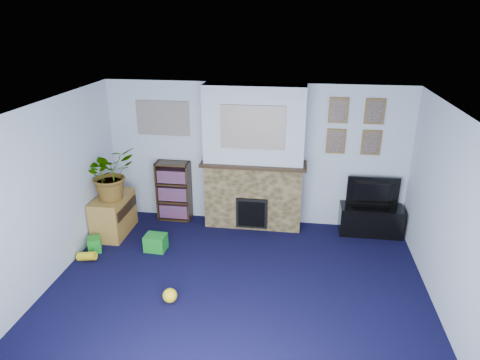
% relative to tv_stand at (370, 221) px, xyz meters
% --- Properties ---
extents(floor, '(5.00, 4.50, 0.01)m').
position_rel_tv_stand_xyz_m(floor, '(-1.95, -2.03, -0.22)').
color(floor, black).
rests_on(floor, ground).
extents(ceiling, '(5.00, 4.50, 0.01)m').
position_rel_tv_stand_xyz_m(ceiling, '(-1.95, -2.03, 2.17)').
color(ceiling, white).
rests_on(ceiling, wall_back).
extents(wall_back, '(5.00, 0.04, 2.40)m').
position_rel_tv_stand_xyz_m(wall_back, '(-1.95, 0.22, 0.97)').
color(wall_back, '#B0C0D5').
rests_on(wall_back, ground).
extents(wall_front, '(5.00, 0.04, 2.40)m').
position_rel_tv_stand_xyz_m(wall_front, '(-1.95, -4.28, 0.97)').
color(wall_front, '#B0C0D5').
rests_on(wall_front, ground).
extents(wall_left, '(0.04, 4.50, 2.40)m').
position_rel_tv_stand_xyz_m(wall_left, '(-4.45, -2.03, 0.97)').
color(wall_left, '#B0C0D5').
rests_on(wall_left, ground).
extents(wall_right, '(0.04, 4.50, 2.40)m').
position_rel_tv_stand_xyz_m(wall_right, '(0.55, -2.03, 0.97)').
color(wall_right, '#B0C0D5').
rests_on(wall_right, ground).
extents(chimney_breast, '(1.72, 0.50, 2.40)m').
position_rel_tv_stand_xyz_m(chimney_breast, '(-1.95, 0.02, 0.96)').
color(chimney_breast, brown).
rests_on(chimney_breast, ground).
extents(collage_main, '(1.00, 0.03, 0.68)m').
position_rel_tv_stand_xyz_m(collage_main, '(-1.95, -0.19, 1.56)').
color(collage_main, gray).
rests_on(collage_main, chimney_breast).
extents(collage_left, '(0.90, 0.03, 0.58)m').
position_rel_tv_stand_xyz_m(collage_left, '(-3.50, 0.21, 1.55)').
color(collage_left, gray).
rests_on(collage_left, wall_back).
extents(portrait_tl, '(0.30, 0.03, 0.40)m').
position_rel_tv_stand_xyz_m(portrait_tl, '(-0.65, 0.20, 1.77)').
color(portrait_tl, brown).
rests_on(portrait_tl, wall_back).
extents(portrait_tr, '(0.30, 0.03, 0.40)m').
position_rel_tv_stand_xyz_m(portrait_tr, '(-0.10, 0.20, 1.77)').
color(portrait_tr, brown).
rests_on(portrait_tr, wall_back).
extents(portrait_bl, '(0.30, 0.03, 0.40)m').
position_rel_tv_stand_xyz_m(portrait_bl, '(-0.65, 0.20, 1.27)').
color(portrait_bl, brown).
rests_on(portrait_bl, wall_back).
extents(portrait_br, '(0.30, 0.03, 0.40)m').
position_rel_tv_stand_xyz_m(portrait_br, '(-0.10, 0.20, 1.27)').
color(portrait_br, brown).
rests_on(portrait_br, wall_back).
extents(tv_stand, '(1.00, 0.42, 0.48)m').
position_rel_tv_stand_xyz_m(tv_stand, '(0.00, 0.00, 0.00)').
color(tv_stand, black).
rests_on(tv_stand, ground).
extents(television, '(0.83, 0.12, 0.48)m').
position_rel_tv_stand_xyz_m(television, '(-0.00, 0.02, 0.49)').
color(television, black).
rests_on(television, tv_stand).
extents(bookshelf, '(0.58, 0.28, 1.05)m').
position_rel_tv_stand_xyz_m(bookshelf, '(-3.35, 0.08, 0.28)').
color(bookshelf, black).
rests_on(bookshelf, ground).
extents(sideboard, '(0.47, 0.84, 0.65)m').
position_rel_tv_stand_xyz_m(sideboard, '(-4.19, -0.59, 0.12)').
color(sideboard, olive).
rests_on(sideboard, ground).
extents(potted_plant, '(0.97, 0.99, 0.84)m').
position_rel_tv_stand_xyz_m(potted_plant, '(-4.14, -0.64, 0.85)').
color(potted_plant, '#26661E').
rests_on(potted_plant, sideboard).
extents(mantel_clock, '(0.10, 0.06, 0.15)m').
position_rel_tv_stand_xyz_m(mantel_clock, '(-1.96, -0.03, 1.00)').
color(mantel_clock, gold).
rests_on(mantel_clock, chimney_breast).
extents(mantel_candle, '(0.05, 0.05, 0.17)m').
position_rel_tv_stand_xyz_m(mantel_candle, '(-1.58, -0.03, 1.01)').
color(mantel_candle, '#B2BFC6').
rests_on(mantel_candle, chimney_breast).
extents(mantel_teddy, '(0.12, 0.12, 0.12)m').
position_rel_tv_stand_xyz_m(mantel_teddy, '(-2.44, -0.03, 0.99)').
color(mantel_teddy, gray).
rests_on(mantel_teddy, chimney_breast).
extents(mantel_can, '(0.06, 0.06, 0.12)m').
position_rel_tv_stand_xyz_m(mantel_can, '(-1.22, -0.03, 0.99)').
color(mantel_can, '#198C26').
rests_on(mantel_can, chimney_breast).
extents(green_crate, '(0.33, 0.27, 0.25)m').
position_rel_tv_stand_xyz_m(green_crate, '(-3.34, -1.03, -0.08)').
color(green_crate, '#198C26').
rests_on(green_crate, ground).
extents(toy_ball, '(0.19, 0.19, 0.19)m').
position_rel_tv_stand_xyz_m(toy_ball, '(-2.75, -2.23, -0.13)').
color(toy_ball, yellow).
rests_on(toy_ball, ground).
extents(toy_block, '(0.25, 0.25, 0.23)m').
position_rel_tv_stand_xyz_m(toy_block, '(-4.25, -1.20, -0.11)').
color(toy_block, '#198C26').
rests_on(toy_block, ground).
extents(toy_tube, '(0.29, 0.13, 0.17)m').
position_rel_tv_stand_xyz_m(toy_tube, '(-4.25, -1.47, -0.15)').
color(toy_tube, yellow).
rests_on(toy_tube, ground).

